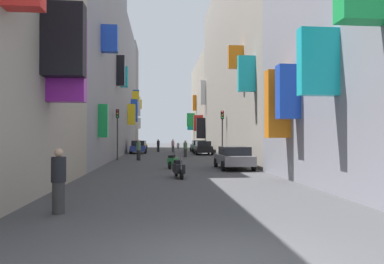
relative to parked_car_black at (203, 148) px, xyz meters
name	(u,v)px	position (x,y,z in m)	size (l,w,h in m)	color
ground_plane	(170,156)	(-3.76, -2.96, -0.79)	(140.00, 140.00, 0.00)	#424244
building_left_mid_a	(48,40)	(-11.75, -15.92, 7.28)	(7.10, 5.96, 16.14)	gray
building_left_mid_b	(87,57)	(-11.76, -4.44, 8.82)	(6.74, 17.03, 19.21)	gray
building_left_mid_c	(111,90)	(-11.75, 11.76, 7.81)	(7.13, 15.37, 17.22)	gray
building_left_far	(120,97)	(-11.76, 23.24, 8.21)	(6.80, 7.59, 18.01)	slate
building_right_mid_a	(252,66)	(4.23, -5.04, 8.21)	(7.19, 26.71, 18.00)	gray
building_right_mid_b	(215,106)	(4.22, 17.68, 6.28)	(7.35, 18.73, 14.16)	#9E9384
parked_car_black	(203,148)	(0.00, 0.00, 0.00)	(1.88, 3.91, 1.51)	black
parked_car_yellow	(141,145)	(-7.78, 17.85, -0.07)	(1.94, 4.42, 1.34)	gold
parked_car_blue	(138,147)	(-7.34, 3.71, 0.00)	(1.91, 3.95, 1.52)	navy
parked_car_green	(199,146)	(0.24, 6.04, 0.01)	(2.03, 4.01, 1.53)	#236638
parked_car_grey	(234,157)	(-0.18, -16.95, -0.04)	(2.01, 4.03, 1.41)	slate
scooter_white	(178,146)	(-1.74, 19.00, -0.32)	(0.53, 1.84, 1.13)	silver
scooter_green	(173,161)	(-3.98, -16.17, -0.32)	(0.73, 1.71, 1.13)	#287F3D
scooter_black	(179,168)	(-3.87, -21.18, -0.32)	(0.59, 1.89, 1.13)	black
pedestrian_crossing	(173,146)	(-3.11, 5.78, 0.04)	(0.53, 0.53, 1.66)	#3E3E3E
pedestrian_near_left	(138,150)	(-6.59, -8.56, 0.10)	(0.54, 0.54, 1.77)	black
pedestrian_near_right	(185,149)	(-2.26, -4.00, 0.03)	(0.52, 0.52, 1.64)	#2A2A2A
pedestrian_mid_street	(158,146)	(-4.98, 6.97, 0.04)	(0.42, 0.42, 1.67)	black
pedestrian_far_away	(59,181)	(-7.47, -28.78, 0.08)	(0.51, 0.51, 1.73)	#323232
traffic_light_near_corner	(117,126)	(-8.38, -8.37, 2.17)	(0.26, 0.34, 4.34)	#2D2D2D
traffic_light_far_corner	(222,126)	(0.85, -7.34, 2.17)	(0.26, 0.34, 4.35)	#2D2D2D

